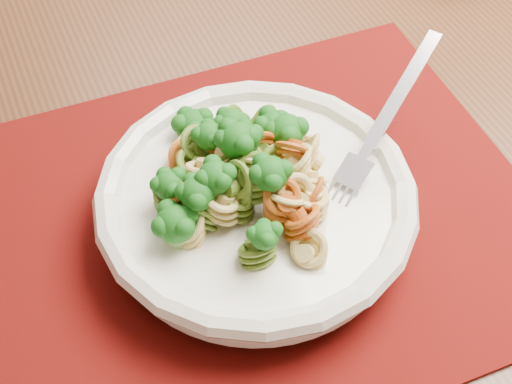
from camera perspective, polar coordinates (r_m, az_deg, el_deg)
name	(u,v)px	position (r m, az deg, el deg)	size (l,w,h in m)	color
dining_table	(260,188)	(0.71, 0.29, 0.33)	(1.45, 0.97, 0.72)	#482B14
placemat	(243,223)	(0.56, -1.03, -2.48)	(0.46, 0.36, 0.00)	#4D0307
pasta_bowl	(256,202)	(0.53, 0.00, -0.78)	(0.24, 0.24, 0.05)	silver
pasta_broccoli_heap	(256,187)	(0.52, 0.00, 0.42)	(0.21, 0.21, 0.06)	tan
fork	(354,172)	(0.54, 7.81, 1.59)	(0.19, 0.02, 0.01)	silver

